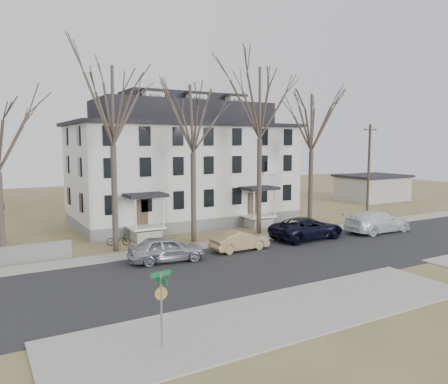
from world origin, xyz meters
TOP-DOWN VIEW (x-y plane):
  - ground at (0.00, 0.00)m, footprint 120.00×120.00m
  - main_road at (0.00, 2.00)m, footprint 120.00×10.00m
  - far_sidewalk at (0.00, 8.00)m, footprint 120.00×2.00m
  - near_sidewalk_left at (-8.00, -5.00)m, footprint 20.00×5.00m
  - yellow_curb at (5.00, 7.10)m, footprint 14.00×0.25m
  - boarding_house at (-2.00, 17.95)m, footprint 20.80×12.36m
  - distant_building at (26.00, 20.00)m, footprint 8.50×6.50m
  - tree_far_left at (-11.00, 9.80)m, footprint 8.40×8.40m
  - tree_mid_left at (-5.00, 9.80)m, footprint 7.80×7.80m
  - tree_center at (1.00, 9.80)m, footprint 9.00×9.00m
  - tree_mid_right at (6.50, 9.80)m, footprint 7.80×7.80m
  - utility_pole_far at (18.50, 14.00)m, footprint 2.00×0.28m
  - car_silver at (-9.05, 5.40)m, footprint 5.00×2.52m
  - car_tan at (-3.55, 5.53)m, footprint 4.26×1.63m
  - car_navy at (2.94, 6.03)m, footprint 6.22×3.09m
  - car_white at (9.77, 5.09)m, footprint 6.14×2.53m
  - bicycle_left at (-10.43, 11.10)m, footprint 1.80×1.24m
  - street_sign at (-13.71, -5.39)m, footprint 0.83×0.83m

SIDE VIEW (x-z plane):
  - ground at x=0.00m, z-range 0.00..0.00m
  - main_road at x=0.00m, z-range -0.02..0.02m
  - far_sidewalk at x=0.00m, z-range -0.04..0.04m
  - near_sidewalk_left at x=-8.00m, z-range -0.04..0.04m
  - yellow_curb at x=5.00m, z-range -0.03..0.03m
  - bicycle_left at x=-10.43m, z-range 0.00..0.89m
  - car_tan at x=-3.55m, z-range 0.00..1.39m
  - car_silver at x=-9.05m, z-range 0.00..1.63m
  - car_navy at x=2.94m, z-range 0.00..1.69m
  - car_white at x=9.77m, z-range 0.00..1.78m
  - distant_building at x=26.00m, z-range 0.00..3.35m
  - street_sign at x=-13.71m, z-range 0.44..3.34m
  - utility_pole_far at x=18.50m, z-range 0.15..9.65m
  - boarding_house at x=-2.00m, z-range -0.65..11.40m
  - tree_mid_left at x=-5.00m, z-range 3.23..15.97m
  - tree_mid_right at x=6.50m, z-range 3.23..15.97m
  - tree_far_left at x=-11.00m, z-range 3.48..17.20m
  - tree_center at x=1.00m, z-range 3.73..18.43m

